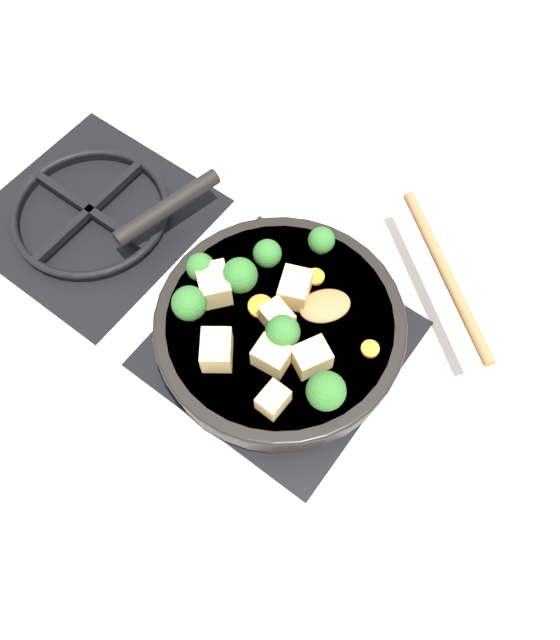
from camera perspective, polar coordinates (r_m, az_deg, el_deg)
ground_plane at (r=0.87m, az=0.00°, el=-2.25°), size 2.40×2.40×0.00m
front_burner_grate at (r=0.86m, az=0.00°, el=-1.91°), size 0.31×0.31×0.03m
rear_burner_grate at (r=1.01m, az=-16.85°, el=9.28°), size 0.31×0.31×0.03m
skillet_pan at (r=0.82m, az=-0.12°, el=-0.55°), size 0.33×0.44×0.05m
wooden_spoon at (r=0.83m, az=10.80°, el=3.04°), size 0.26×0.25×0.02m
tofu_cube_center_large at (r=0.76m, az=-0.74°, el=-3.31°), size 0.04×0.05×0.03m
tofu_cube_near_handle at (r=0.74m, az=-0.63°, el=-7.31°), size 0.04×0.03×0.03m
tofu_cube_east_chunk at (r=0.81m, az=-6.06°, el=3.24°), size 0.06×0.06×0.04m
tofu_cube_west_chunk at (r=0.79m, az=-0.41°, el=0.30°), size 0.04×0.05×0.03m
tofu_cube_back_piece at (r=0.76m, az=2.88°, el=-3.45°), size 0.05×0.05×0.03m
tofu_cube_front_piece at (r=0.77m, az=-5.82°, el=-2.74°), size 0.06×0.06×0.04m
tofu_cube_mid_small at (r=0.80m, az=1.37°, el=2.90°), size 0.06×0.05×0.04m
broccoli_floret_near_spoon at (r=0.79m, az=-8.30°, el=1.50°), size 0.05×0.05×0.05m
broccoli_floret_center_top at (r=0.83m, az=3.80°, el=7.26°), size 0.04×0.04×0.04m
broccoli_floret_east_rim at (r=0.73m, az=4.23°, el=-6.49°), size 0.05×0.05×0.05m
broccoli_floret_west_rim at (r=0.82m, az=-1.17°, el=6.07°), size 0.04×0.04×0.05m
broccoli_floret_north_edge at (r=0.76m, az=0.24°, el=-1.14°), size 0.04×0.04×0.05m
broccoli_floret_south_cluster at (r=0.80m, az=-3.70°, el=4.08°), size 0.05×0.05×0.05m
broccoli_floret_mid_floret at (r=0.82m, az=-7.27°, el=4.79°), size 0.04×0.04×0.05m
carrot_slice_orange_thin at (r=0.83m, az=3.06°, el=4.09°), size 0.02×0.02×0.01m
carrot_slice_near_center at (r=0.79m, az=8.24°, el=-2.63°), size 0.02×0.02×0.01m
carrot_slice_edge_slice at (r=0.81m, az=-1.68°, el=1.39°), size 0.03×0.03×0.01m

